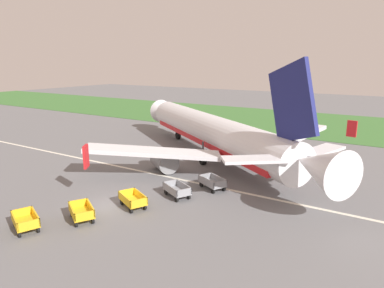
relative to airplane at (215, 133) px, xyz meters
The scene contains 9 objects.
ground_plane 16.39m from the airplane, 92.57° to the right, with size 220.00×220.00×0.00m, color slate.
grass_strip 30.43m from the airplane, 91.36° to the left, with size 220.00×28.00×0.06m, color #3D7033.
apron_stripe 8.60m from the airplane, 95.14° to the right, with size 120.00×0.36×0.01m, color silver.
airplane is the anchor object (origin of this frame).
baggage_cart_nearest 22.10m from the airplane, 97.06° to the right, with size 3.56×2.27×1.07m.
baggage_cart_second_in_row 19.01m from the airplane, 91.93° to the right, with size 3.44×2.47×1.07m.
baggage_cart_third_in_row 15.50m from the airplane, 86.26° to the right, with size 3.52×2.35×1.07m.
baggage_cart_fourth_in_row 12.30m from the airplane, 76.93° to the right, with size 3.50×2.39×1.07m.
baggage_cart_far_end 9.94m from the airplane, 63.10° to the right, with size 3.49×2.40×1.07m.
Camera 1 is at (18.62, -17.78, 10.96)m, focal length 32.08 mm.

